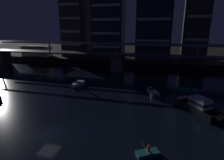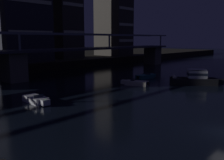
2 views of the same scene
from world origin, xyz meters
TOP-DOWN VIEW (x-y plane):
  - river_bridge at (0.00, 39.68)m, footprint 100.47×6.40m
  - tower_east_low at (45.85, 55.91)m, footprint 8.07×12.35m
  - cabin_cruiser_near_left at (20.53, 12.58)m, footprint 7.10×8.56m
  - speedboat_near_right at (20.35, 23.24)m, footprint 5.23×2.26m
  - speedboat_mid_left at (12.67, 20.00)m, footprint 2.93×5.14m
  - speedboat_mid_center at (-5.81, 21.76)m, footprint 1.98×5.22m

SIDE VIEW (x-z plane):
  - speedboat_near_right at x=20.35m, z-range -0.17..0.99m
  - speedboat_mid_left at x=12.67m, z-range -0.17..0.99m
  - speedboat_mid_center at x=-5.81m, z-range -0.17..0.99m
  - cabin_cruiser_near_left at x=20.53m, z-range -0.34..2.45m
  - river_bridge at x=0.00m, z-range -0.12..9.26m
  - tower_east_low at x=45.85m, z-range 2.05..29.74m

